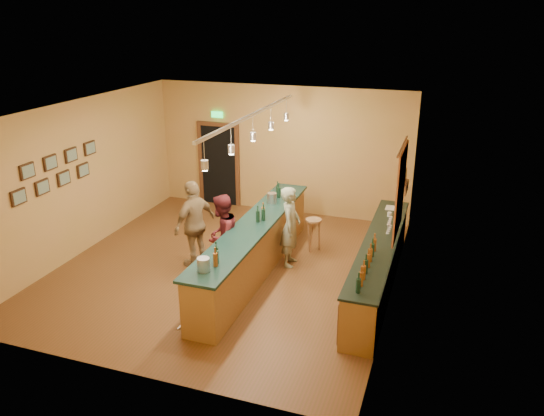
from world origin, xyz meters
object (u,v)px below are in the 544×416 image
(customer_a, at_px, (222,236))
(bar_stool, at_px, (314,225))
(back_counter, at_px, (378,264))
(bartender, at_px, (290,227))
(tasting_bar, at_px, (254,245))
(customer_b, at_px, (195,224))

(customer_a, bearing_deg, bar_stool, 146.08)
(back_counter, distance_m, bartender, 1.90)
(back_counter, xyz_separation_m, customer_a, (-2.93, -0.48, 0.34))
(tasting_bar, relative_size, customer_b, 2.85)
(back_counter, bearing_deg, customer_b, -176.61)
(bartender, bearing_deg, customer_a, 122.86)
(tasting_bar, distance_m, bar_stool, 1.64)
(bar_stool, bearing_deg, customer_a, -128.65)
(tasting_bar, bearing_deg, bartender, 47.10)
(customer_b, bearing_deg, customer_a, 88.53)
(bartender, relative_size, bar_stool, 2.33)
(customer_a, distance_m, customer_b, 0.75)
(bartender, height_order, bar_stool, bartender)
(tasting_bar, bearing_deg, customer_b, -178.43)
(customer_a, bearing_deg, tasting_bar, 122.99)
(bartender, bearing_deg, back_counter, -108.78)
(back_counter, xyz_separation_m, customer_b, (-3.63, -0.22, 0.41))
(customer_a, bearing_deg, bartender, 133.66)
(bartender, height_order, customer_b, customer_b)
(customer_b, xyz_separation_m, bar_stool, (2.07, 1.45, -0.33))
(tasting_bar, xyz_separation_m, customer_a, (-0.55, -0.29, 0.22))
(back_counter, bearing_deg, tasting_bar, -175.65)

